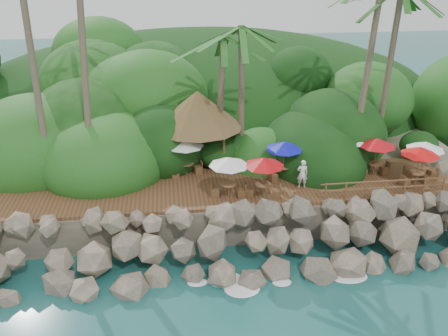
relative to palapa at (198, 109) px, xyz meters
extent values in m
plane|color=#19514F|center=(1.17, -9.33, -5.79)|extent=(140.00, 140.00, 0.00)
cube|color=gray|center=(1.17, 6.67, -4.74)|extent=(32.00, 25.20, 2.10)
ellipsoid|color=#143811|center=(1.17, 14.17, -5.79)|extent=(44.80, 28.00, 15.40)
cube|color=brown|center=(1.17, -3.33, -3.59)|extent=(26.00, 5.00, 0.20)
ellipsoid|color=white|center=(-7.83, -9.03, -5.76)|extent=(1.20, 0.80, 0.06)
ellipsoid|color=white|center=(-4.83, -9.03, -5.76)|extent=(1.20, 0.80, 0.06)
ellipsoid|color=white|center=(-1.83, -9.03, -5.76)|extent=(1.20, 0.80, 0.06)
ellipsoid|color=white|center=(1.17, -9.03, -5.76)|extent=(1.20, 0.80, 0.06)
ellipsoid|color=white|center=(4.17, -9.03, -5.76)|extent=(1.20, 0.80, 0.06)
ellipsoid|color=white|center=(7.17, -9.03, -5.76)|extent=(1.20, 0.80, 0.06)
ellipsoid|color=white|center=(10.17, -9.03, -5.76)|extent=(1.20, 0.80, 0.06)
cylinder|color=brown|center=(-8.63, -1.28, 2.70)|extent=(0.62, 2.05, 12.31)
cylinder|color=brown|center=(-6.07, -0.87, 3.41)|extent=(0.77, 3.06, 13.61)
cylinder|color=brown|center=(1.36, -0.14, 0.36)|extent=(0.80, 0.89, 7.71)
ellipsoid|color=#23601E|center=(1.36, -0.14, 4.21)|extent=(6.00, 6.00, 2.40)
cylinder|color=brown|center=(2.58, -0.25, 0.63)|extent=(0.64, 1.04, 8.25)
ellipsoid|color=#23601E|center=(2.58, -0.25, 4.76)|extent=(6.00, 6.00, 2.40)
cylinder|color=brown|center=(9.79, -1.02, 1.98)|extent=(1.36, 1.46, 10.90)
cylinder|color=brown|center=(11.54, -0.09, 1.67)|extent=(0.54, 1.03, 10.33)
cylinder|color=brown|center=(-1.40, -1.40, -2.29)|extent=(0.16, 0.16, 2.40)
cylinder|color=brown|center=(1.40, -1.40, -2.29)|extent=(0.16, 0.16, 2.40)
cylinder|color=brown|center=(-1.40, 1.40, -2.29)|extent=(0.16, 0.16, 2.40)
cylinder|color=brown|center=(1.40, 1.40, -2.29)|extent=(0.16, 0.16, 2.40)
cone|color=brown|center=(0.00, 0.00, 0.01)|extent=(5.40, 5.40, 2.20)
cylinder|color=brown|center=(11.91, -4.52, -3.11)|extent=(0.08, 0.08, 0.75)
cylinder|color=brown|center=(11.91, -4.52, -2.73)|extent=(0.85, 0.85, 0.05)
cylinder|color=brown|center=(11.91, -4.52, -2.37)|extent=(0.05, 0.05, 2.24)
cone|color=red|center=(11.91, -4.52, -1.41)|extent=(2.14, 2.14, 0.46)
cube|color=brown|center=(11.22, -4.69, -3.26)|extent=(0.52, 0.52, 0.47)
cube|color=brown|center=(12.60, -4.34, -3.26)|extent=(0.52, 0.52, 0.47)
cylinder|color=brown|center=(3.09, -4.90, -3.11)|extent=(0.08, 0.08, 0.75)
cylinder|color=brown|center=(3.09, -4.90, -2.73)|extent=(0.85, 0.85, 0.05)
cylinder|color=brown|center=(3.09, -4.90, -2.37)|extent=(0.05, 0.05, 2.24)
cone|color=red|center=(3.09, -4.90, -1.41)|extent=(2.14, 2.14, 0.46)
cube|color=brown|center=(2.40, -4.73, -3.26)|extent=(0.52, 0.52, 0.47)
cube|color=brown|center=(3.78, -5.07, -3.26)|extent=(0.52, 0.52, 0.47)
cylinder|color=brown|center=(-0.85, -1.73, -3.11)|extent=(0.08, 0.08, 0.75)
cylinder|color=brown|center=(-0.85, -1.73, -2.73)|extent=(0.85, 0.85, 0.05)
cylinder|color=brown|center=(-0.85, -1.73, -2.37)|extent=(0.05, 0.05, 2.24)
cone|color=silver|center=(-0.85, -1.73, -1.41)|extent=(2.14, 2.14, 0.46)
cube|color=brown|center=(-1.54, -1.90, -3.26)|extent=(0.52, 0.52, 0.47)
cube|color=brown|center=(-0.16, -1.56, -3.26)|extent=(0.52, 0.52, 0.47)
cylinder|color=brown|center=(9.09, -2.02, -3.11)|extent=(0.08, 0.08, 0.75)
cylinder|color=brown|center=(9.09, -2.02, -2.73)|extent=(0.85, 0.85, 0.05)
cylinder|color=brown|center=(9.09, -2.02, -2.37)|extent=(0.05, 0.05, 2.24)
cone|color=white|center=(9.09, -2.02, -1.41)|extent=(2.14, 2.14, 0.46)
cube|color=brown|center=(8.41, -2.24, -3.26)|extent=(0.54, 0.54, 0.47)
cube|color=brown|center=(9.77, -1.81, -3.26)|extent=(0.54, 0.54, 0.47)
cylinder|color=brown|center=(12.56, -3.84, -3.11)|extent=(0.08, 0.08, 0.75)
cylinder|color=brown|center=(12.56, -3.84, -2.73)|extent=(0.85, 0.85, 0.05)
cylinder|color=brown|center=(12.56, -3.84, -2.37)|extent=(0.05, 0.05, 2.24)
cone|color=white|center=(12.56, -3.84, -1.41)|extent=(2.14, 2.14, 0.46)
cube|color=brown|center=(11.87, -3.68, -3.26)|extent=(0.51, 0.51, 0.47)
cube|color=brown|center=(13.26, -4.00, -3.26)|extent=(0.51, 0.51, 0.47)
cylinder|color=brown|center=(4.66, -2.85, -3.11)|extent=(0.08, 0.08, 0.75)
cylinder|color=brown|center=(4.66, -2.85, -2.73)|extent=(0.85, 0.85, 0.05)
cylinder|color=brown|center=(4.66, -2.85, -2.37)|extent=(0.05, 0.05, 2.24)
cone|color=#0D10B4|center=(4.66, -2.85, -1.41)|extent=(2.14, 2.14, 0.46)
cube|color=brown|center=(4.01, -3.15, -3.26)|extent=(0.57, 0.57, 0.47)
cube|color=brown|center=(5.31, -2.56, -3.26)|extent=(0.57, 0.57, 0.47)
cylinder|color=brown|center=(10.07, -3.01, -3.11)|extent=(0.08, 0.08, 0.75)
cylinder|color=brown|center=(10.07, -3.01, -2.73)|extent=(0.85, 0.85, 0.05)
cylinder|color=brown|center=(10.07, -3.01, -2.37)|extent=(0.05, 0.05, 2.24)
cone|color=#B80B13|center=(10.07, -3.01, -1.41)|extent=(2.14, 2.14, 0.46)
cube|color=brown|center=(9.37, -3.11, -3.26)|extent=(0.48, 0.48, 0.47)
cube|color=brown|center=(10.78, -2.91, -3.26)|extent=(0.48, 0.48, 0.47)
cylinder|color=brown|center=(-7.41, -1.73, -3.11)|extent=(0.08, 0.08, 0.75)
cylinder|color=brown|center=(-7.41, -1.73, -2.73)|extent=(0.85, 0.85, 0.05)
cylinder|color=brown|center=(-7.41, -1.73, -2.37)|extent=(0.05, 0.05, 2.24)
cone|color=#BA180B|center=(-7.41, -1.73, -1.41)|extent=(2.14, 2.14, 0.46)
cube|color=brown|center=(-8.12, -1.67, -3.26)|extent=(0.46, 0.46, 0.47)
cube|color=brown|center=(-6.70, -1.78, -3.26)|extent=(0.46, 0.46, 0.47)
cylinder|color=brown|center=(1.27, -4.65, -3.11)|extent=(0.08, 0.08, 0.75)
cylinder|color=brown|center=(1.27, -4.65, -2.73)|extent=(0.85, 0.85, 0.05)
cylinder|color=brown|center=(1.27, -4.65, -2.37)|extent=(0.05, 0.05, 2.24)
cone|color=white|center=(1.27, -4.65, -1.41)|extent=(2.14, 2.14, 0.46)
cube|color=brown|center=(0.57, -4.50, -3.26)|extent=(0.51, 0.51, 0.47)
cube|color=brown|center=(1.97, -4.80, -3.26)|extent=(0.51, 0.51, 0.47)
cylinder|color=brown|center=(6.29, -5.68, -2.99)|extent=(0.10, 0.10, 1.00)
cylinder|color=brown|center=(7.39, -5.68, -2.99)|extent=(0.10, 0.10, 1.00)
cylinder|color=brown|center=(8.49, -5.68, -2.99)|extent=(0.10, 0.10, 1.00)
cylinder|color=brown|center=(9.59, -5.68, -2.99)|extent=(0.10, 0.10, 1.00)
cylinder|color=brown|center=(10.69, -5.68, -2.99)|extent=(0.10, 0.10, 1.00)
cylinder|color=brown|center=(11.79, -5.68, -2.99)|extent=(0.10, 0.10, 1.00)
cylinder|color=brown|center=(12.89, -5.68, -2.99)|extent=(0.10, 0.10, 1.00)
cube|color=brown|center=(10.14, -5.68, -2.54)|extent=(8.30, 0.06, 0.06)
cube|color=brown|center=(10.14, -5.68, -2.94)|extent=(8.30, 0.06, 0.06)
imported|color=white|center=(5.45, -4.06, -2.66)|extent=(0.66, 0.49, 1.67)
camera|label=1|loc=(-1.72, -27.09, 8.76)|focal=38.20mm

